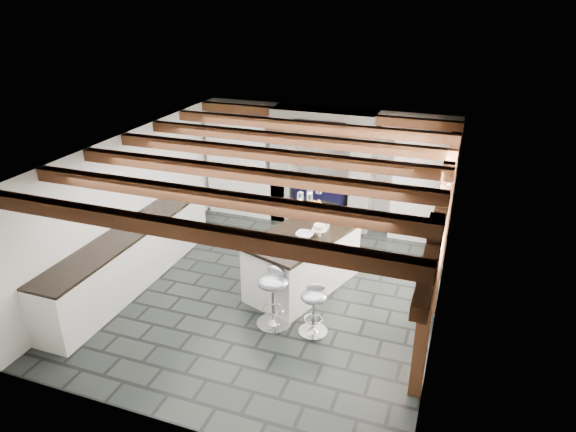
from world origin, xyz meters
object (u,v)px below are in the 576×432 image
(range_cooker, at_px, (322,201))
(kitchen_island, at_px, (303,259))
(bar_stool_near, at_px, (314,304))
(bar_stool_far, at_px, (274,290))

(range_cooker, distance_m, kitchen_island, 2.53)
(range_cooker, relative_size, kitchen_island, 0.46)
(bar_stool_near, distance_m, bar_stool_far, 0.58)
(range_cooker, distance_m, bar_stool_near, 3.70)
(range_cooker, xyz_separation_m, kitchen_island, (0.43, -2.49, 0.03))
(kitchen_island, bearing_deg, range_cooker, 118.67)
(kitchen_island, distance_m, bar_stool_far, 1.10)
(kitchen_island, bearing_deg, bar_stool_far, -74.63)
(range_cooker, bearing_deg, bar_stool_near, -75.31)
(range_cooker, height_order, bar_stool_near, range_cooker)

